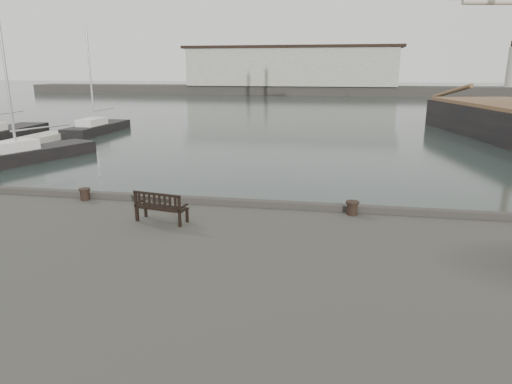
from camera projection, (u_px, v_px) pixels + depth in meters
The scene contains 7 objects.
ground at pixel (219, 249), 14.77m from camera, with size 400.00×400.00×0.00m, color black.
breakwater at pixel (306, 75), 101.77m from camera, with size 140.00×9.50×12.20m.
bench at pixel (162, 212), 12.48m from camera, with size 1.52×0.75×0.83m.
bollard_left at pixel (85, 194), 14.59m from camera, with size 0.36×0.36×0.38m, color black.
bollard_right at pixel (352, 208), 13.11m from camera, with size 0.38×0.38×0.40m, color black.
yacht_c at pixel (25, 158), 28.47m from camera, with size 5.33×9.41×12.47m.
yacht_d at pixel (98, 130), 41.40m from camera, with size 2.36×8.45×10.76m.
Camera 1 is at (3.71, -13.33, 5.63)m, focal length 32.00 mm.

